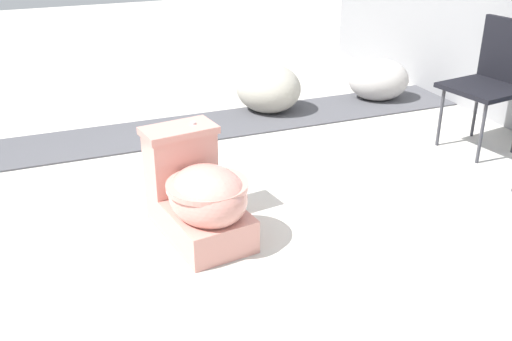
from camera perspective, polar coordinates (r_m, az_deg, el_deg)
ground_plane at (r=3.15m, az=-3.90°, el=-4.73°), size 14.00×14.00×0.00m
gravel_strip at (r=4.44m, az=-3.17°, el=4.44°), size 0.56×8.00×0.01m
toilet at (r=2.93m, az=-5.42°, el=-2.36°), size 0.68×0.46×0.52m
folding_chair_left at (r=4.19m, az=21.94°, el=8.70°), size 0.50×0.50×0.83m
boulder_near at (r=5.04m, az=11.59°, el=8.46°), size 0.53×0.59×0.34m
boulder_far at (r=4.65m, az=1.17°, el=7.85°), size 0.68×0.67×0.38m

